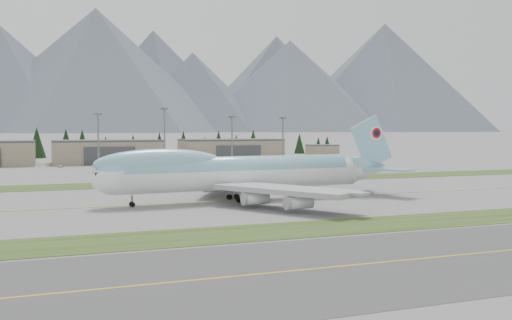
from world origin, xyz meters
name	(u,v)px	position (x,y,z in m)	size (l,w,h in m)	color
ground	(243,200)	(0.00, 0.00, 0.00)	(7000.00, 7000.00, 0.00)	slate
grass_strip_near	(319,228)	(0.00, -38.00, 0.00)	(400.00, 14.00, 0.08)	#274117
grass_strip_far	(194,182)	(0.00, 45.00, 0.00)	(400.00, 18.00, 0.08)	#274117
asphalt_taxiway	(407,260)	(0.00, -62.00, 0.00)	(400.00, 32.00, 0.04)	#3C3C3C
taxiway_line_main	(243,200)	(0.00, 0.00, 0.00)	(400.00, 0.40, 0.02)	gold
taxiway_line_near	(407,260)	(0.00, -62.00, 0.00)	(400.00, 0.40, 0.02)	gold
boeing_747_freighter	(241,172)	(-0.70, -0.53, 6.45)	(74.16, 64.07, 19.57)	white
hangar_center	(107,152)	(-15.00, 149.90, 5.39)	(48.00, 26.60, 10.80)	gray
hangar_right	(231,150)	(45.00, 149.90, 5.39)	(48.00, 26.60, 10.80)	gray
control_shed	(322,152)	(95.00, 148.00, 3.80)	(14.00, 12.00, 7.60)	gray
floodlight_masts	(144,130)	(-4.47, 108.60, 15.51)	(149.98, 7.00, 24.61)	slate
service_vehicle_a	(60,167)	(-36.12, 127.88, 0.00)	(1.28, 3.18, 1.09)	silver
service_vehicle_b	(205,165)	(24.48, 123.64, 0.00)	(1.17, 3.31, 1.09)	#B97F2E
service_vehicle_c	(294,163)	(66.04, 119.30, 0.00)	(1.59, 3.92, 1.14)	#99979C
conifer_belt	(102,144)	(-11.58, 211.26, 7.16)	(274.41, 15.62, 16.94)	black
mountain_ridge_front	(69,72)	(49.77, 2208.50, 231.99)	(4287.77, 1216.71, 517.65)	#44505A
mountain_ridge_rear	(113,81)	(290.26, 2900.00, 259.43)	(4485.60, 1072.19, 536.10)	#44505A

